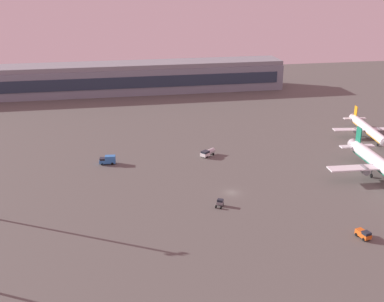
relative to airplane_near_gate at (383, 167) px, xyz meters
name	(u,v)px	position (x,y,z in m)	size (l,w,h in m)	color
ground_plane	(232,193)	(-50.76, -0.49, -4.54)	(416.00, 416.00, 0.00)	#56544F
terminal_building	(115,78)	(-79.96, 140.23, 3.56)	(188.97, 22.40, 16.40)	gray
airplane_near_gate	(383,167)	(0.00, 0.00, 0.00)	(36.44, 46.81, 12.01)	white
airplane_far_stand	(368,129)	(17.76, 40.82, -1.01)	(28.40, 36.37, 9.34)	white
catering_truck	(108,160)	(-87.35, 30.92, -2.96)	(5.82, 2.80, 3.05)	#3372BF
cargo_loader	(363,234)	(-24.99, -33.30, -3.36)	(2.84, 4.47, 2.25)	#D85919
fuel_truck	(208,153)	(-51.06, 32.05, -3.17)	(6.24, 5.57, 2.35)	white
pushback_tug	(220,203)	(-56.45, -8.69, -3.47)	(3.07, 3.56, 2.05)	gray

